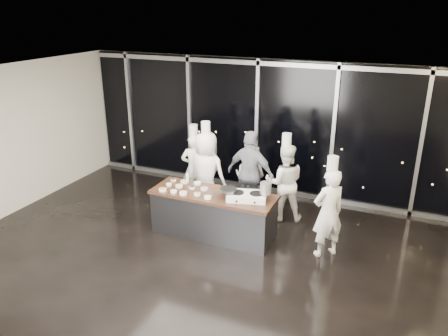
# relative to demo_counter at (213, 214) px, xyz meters

# --- Properties ---
(ground) EXTENTS (9.00, 9.00, 0.00)m
(ground) POSITION_rel_demo_counter_xyz_m (0.00, -0.90, -0.45)
(ground) COLOR black
(ground) RESTS_ON ground
(room_shell) EXTENTS (9.02, 7.02, 3.21)m
(room_shell) POSITION_rel_demo_counter_xyz_m (0.18, -0.90, 1.79)
(room_shell) COLOR beige
(room_shell) RESTS_ON ground
(window_wall) EXTENTS (8.90, 0.11, 3.20)m
(window_wall) POSITION_rel_demo_counter_xyz_m (0.00, 2.53, 1.14)
(window_wall) COLOR black
(window_wall) RESTS_ON ground
(demo_counter) EXTENTS (2.46, 0.86, 0.90)m
(demo_counter) POSITION_rel_demo_counter_xyz_m (0.00, 0.00, 0.00)
(demo_counter) COLOR #3D3D42
(demo_counter) RESTS_ON ground
(stove) EXTENTS (0.82, 0.62, 0.14)m
(stove) POSITION_rel_demo_counter_xyz_m (0.70, -0.01, 0.51)
(stove) COLOR white
(stove) RESTS_ON demo_counter
(frying_pan) EXTENTS (0.59, 0.40, 0.05)m
(frying_pan) POSITION_rel_demo_counter_xyz_m (0.35, -0.08, 0.61)
(frying_pan) COLOR slate
(frying_pan) RESTS_ON stove
(stock_pot) EXTENTS (0.26, 0.26, 0.21)m
(stock_pot) POSITION_rel_demo_counter_xyz_m (1.03, 0.09, 0.69)
(stock_pot) COLOR #AFAFB2
(stock_pot) RESTS_ON stove
(prep_bowls) EXTENTS (1.16, 0.71, 0.05)m
(prep_bowls) POSITION_rel_demo_counter_xyz_m (-0.58, -0.04, 0.47)
(prep_bowls) COLOR white
(prep_bowls) RESTS_ON demo_counter
(squeeze_bottle) EXTENTS (0.06, 0.06, 0.23)m
(squeeze_bottle) POSITION_rel_demo_counter_xyz_m (-0.72, 0.30, 0.55)
(squeeze_bottle) COLOR white
(squeeze_bottle) RESTS_ON demo_counter
(chef_far_left) EXTENTS (0.69, 0.59, 1.84)m
(chef_far_left) POSITION_rel_demo_counter_xyz_m (-1.07, 1.29, 0.38)
(chef_far_left) COLOR white
(chef_far_left) RESTS_ON ground
(chef_left) EXTENTS (0.93, 0.65, 2.06)m
(chef_left) POSITION_rel_demo_counter_xyz_m (-0.58, 0.90, 0.47)
(chef_left) COLOR white
(chef_left) RESTS_ON ground
(chef_center) EXTENTS (0.80, 0.66, 1.75)m
(chef_center) POSITION_rel_demo_counter_xyz_m (0.26, 1.39, 0.32)
(chef_center) COLOR white
(chef_center) RESTS_ON ground
(guest) EXTENTS (1.17, 0.65, 1.89)m
(guest) POSITION_rel_demo_counter_xyz_m (0.36, 1.13, 0.49)
(guest) COLOR #121C32
(guest) RESTS_ON ground
(chef_right) EXTENTS (0.98, 0.88, 1.91)m
(chef_right) POSITION_rel_demo_counter_xyz_m (1.08, 1.22, 0.40)
(chef_right) COLOR white
(chef_right) RESTS_ON ground
(chef_side) EXTENTS (0.72, 0.72, 1.91)m
(chef_side) POSITION_rel_demo_counter_xyz_m (2.20, 0.14, 0.41)
(chef_side) COLOR white
(chef_side) RESTS_ON ground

